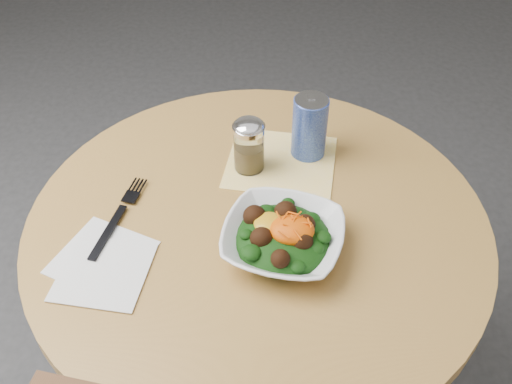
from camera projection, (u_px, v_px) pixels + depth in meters
table at (257, 280)px, 1.25m from camera, size 0.90×0.90×0.75m
cloth_napkin at (281, 162)px, 1.23m from camera, size 0.26×0.25×0.00m
paper_napkins at (103, 264)px, 1.02m from camera, size 0.21×0.23×0.00m
salad_bowl at (283, 238)px, 1.03m from camera, size 0.27×0.27×0.08m
fork at (120, 214)px, 1.11m from camera, size 0.08×0.22×0.00m
spice_shaker at (249, 146)px, 1.18m from camera, size 0.07×0.07×0.12m
beverage_can at (310, 127)px, 1.21m from camera, size 0.07×0.07×0.14m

